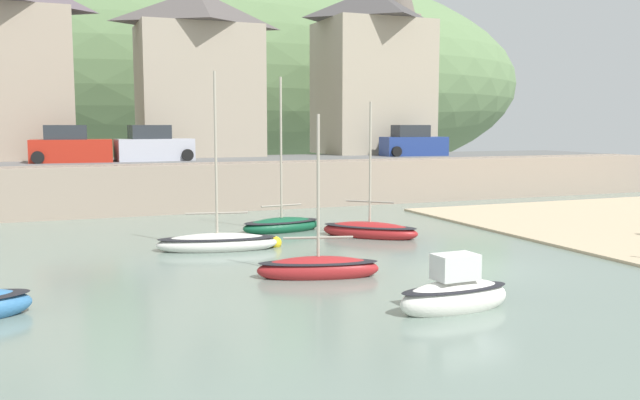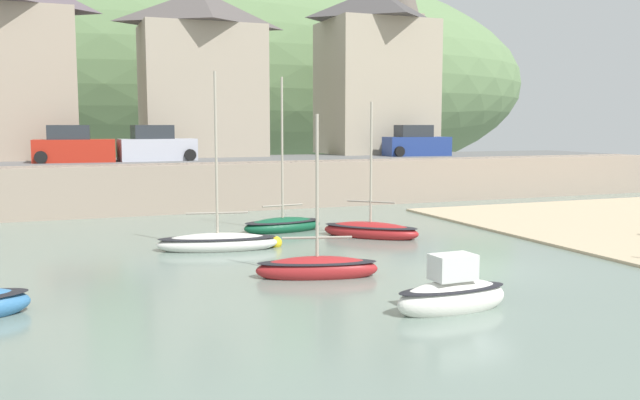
% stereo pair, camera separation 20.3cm
% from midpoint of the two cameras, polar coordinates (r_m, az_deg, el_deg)
% --- Properties ---
extents(quay_seawall, '(48.00, 9.40, 2.40)m').
position_cam_midpoint_polar(quay_seawall, '(36.70, -3.30, 1.65)').
color(quay_seawall, gray).
rests_on(quay_seawall, ground).
extents(hillside_backdrop, '(80.00, 44.00, 25.74)m').
position_cam_midpoint_polar(hillside_backdrop, '(73.64, -12.03, 9.84)').
color(hillside_backdrop, '#628151').
rests_on(hillside_backdrop, ground).
extents(waterfront_building_left, '(7.21, 5.61, 10.79)m').
position_cam_midpoint_polar(waterfront_building_left, '(42.59, -25.05, 10.52)').
color(waterfront_building_left, tan).
rests_on(waterfront_building_left, ground).
extents(waterfront_building_centre, '(7.63, 5.04, 10.21)m').
position_cam_midpoint_polar(waterfront_building_centre, '(43.40, -10.32, 10.53)').
color(waterfront_building_centre, tan).
rests_on(waterfront_building_centre, ground).
extents(waterfront_building_right, '(7.33, 6.08, 11.16)m').
position_cam_midpoint_polar(waterfront_building_right, '(47.33, 4.32, 10.83)').
color(waterfront_building_right, tan).
rests_on(waterfront_building_right, ground).
extents(church_with_spire, '(3.00, 3.00, 15.62)m').
position_cam_midpoint_polar(church_with_spire, '(52.86, 6.25, 12.95)').
color(church_with_spire, gray).
rests_on(church_with_spire, ground).
extents(sailboat_tall_mast, '(3.56, 1.84, 6.45)m').
position_cam_midpoint_polar(sailboat_tall_mast, '(27.92, -3.47, -2.09)').
color(sailboat_tall_mast, '#125233').
rests_on(sailboat_tall_mast, ground).
extents(sailboat_white_hull, '(3.66, 3.59, 5.42)m').
position_cam_midpoint_polar(sailboat_white_hull, '(26.47, 3.99, -2.56)').
color(sailboat_white_hull, '#A52022').
rests_on(sailboat_white_hull, ground).
extents(motorboat_with_cabin, '(2.95, 1.03, 1.57)m').
position_cam_midpoint_polar(motorboat_with_cabin, '(16.36, 10.94, -7.83)').
color(motorboat_with_cabin, white).
rests_on(motorboat_with_cabin, ground).
extents(dinghy_open_wooden, '(4.38, 2.14, 6.36)m').
position_cam_midpoint_polar(dinghy_open_wooden, '(24.00, -8.90, -3.54)').
color(dinghy_open_wooden, silver).
rests_on(dinghy_open_wooden, ground).
extents(rowboat_small_beached, '(3.68, 1.93, 4.84)m').
position_cam_midpoint_polar(rowboat_small_beached, '(19.52, -0.45, -5.74)').
color(rowboat_small_beached, '#A32224').
rests_on(rowboat_small_beached, ground).
extents(parked_car_near_slipway, '(4.20, 1.96, 1.95)m').
position_cam_midpoint_polar(parked_car_near_slipway, '(37.92, -20.45, 4.21)').
color(parked_car_near_slipway, '#B02517').
rests_on(parked_car_near_slipway, ground).
extents(parked_car_by_wall, '(4.22, 2.02, 1.95)m').
position_cam_midpoint_polar(parked_car_by_wall, '(38.27, -14.01, 4.44)').
color(parked_car_by_wall, '#B0B2C0').
rests_on(parked_car_by_wall, ground).
extents(parked_car_end_of_row, '(4.22, 2.02, 1.95)m').
position_cam_midpoint_polar(parked_car_end_of_row, '(43.55, 7.72, 4.78)').
color(parked_car_end_of_row, navy).
rests_on(parked_car_end_of_row, ground).
extents(mooring_buoy, '(0.48, 0.48, 0.48)m').
position_cam_midpoint_polar(mooring_buoy, '(24.40, -4.05, -3.61)').
color(mooring_buoy, yellow).
rests_on(mooring_buoy, ground).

